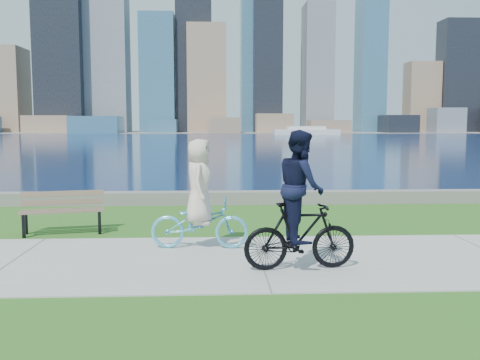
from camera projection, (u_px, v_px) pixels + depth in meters
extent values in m
plane|color=#245716|center=(260.00, 260.00, 8.71)|extent=(320.00, 320.00, 0.00)
cube|color=#9D9D98|center=(260.00, 260.00, 8.71)|extent=(80.00, 3.50, 0.02)
cube|color=slate|center=(242.00, 198.00, 14.85)|extent=(90.00, 0.50, 0.35)
cube|color=#0B1F4A|center=(220.00, 139.00, 80.23)|extent=(320.00, 131.00, 0.01)
cube|color=gray|center=(218.00, 132.00, 137.85)|extent=(320.00, 30.00, 0.12)
cube|color=#886B54|center=(49.00, 124.00, 127.81)|extent=(10.75, 7.14, 4.18)
cube|color=navy|center=(97.00, 125.00, 125.88)|extent=(11.32, 9.83, 4.01)
cube|color=navy|center=(163.00, 126.00, 129.38)|extent=(6.73, 6.24, 3.32)
cube|color=#886B54|center=(224.00, 125.00, 126.86)|extent=(7.30, 8.80, 3.69)
cube|color=#886B54|center=(274.00, 123.00, 129.66)|extent=(8.91, 6.12, 4.66)
cube|color=#886B54|center=(329.00, 127.00, 128.31)|extent=(9.59, 6.33, 3.11)
cube|color=black|center=(398.00, 124.00, 130.06)|extent=(7.50, 8.86, 4.32)
cube|color=slate|center=(446.00, 121.00, 129.73)|extent=(7.20, 6.50, 6.06)
cube|color=#886B54|center=(12.00, 90.00, 136.27)|extent=(6.52, 10.57, 21.46)
cube|color=black|center=(59.00, 29.00, 132.18)|extent=(11.55, 7.63, 51.41)
cube|color=slate|center=(105.00, 8.00, 136.01)|extent=(10.83, 9.00, 63.06)
cube|color=navy|center=(159.00, 75.00, 137.21)|extent=(8.70, 11.20, 29.69)
cube|color=#886B54|center=(207.00, 80.00, 136.26)|extent=(9.62, 11.18, 26.85)
cube|color=black|center=(266.00, 56.00, 134.87)|extent=(6.98, 11.61, 38.54)
cube|color=slate|center=(317.00, 69.00, 137.81)|extent=(7.17, 9.30, 32.57)
cube|color=navy|center=(371.00, 48.00, 138.31)|extent=(6.41, 8.82, 43.61)
cube|color=#886B54|center=(422.00, 97.00, 140.83)|extent=(8.11, 6.40, 18.29)
cube|color=black|center=(462.00, 77.00, 139.49)|extent=(11.57, 6.90, 28.93)
cube|color=navy|center=(256.00, 6.00, 135.96)|extent=(8.00, 8.00, 64.00)
cube|color=silver|center=(306.00, 132.00, 106.72)|extent=(13.06, 3.73, 1.12)
cube|color=silver|center=(306.00, 128.00, 106.63)|extent=(7.46, 2.80, 0.65)
cube|color=black|center=(24.00, 226.00, 10.41)|extent=(0.07, 0.07, 0.46)
cube|color=black|center=(100.00, 223.00, 10.77)|extent=(0.07, 0.07, 0.46)
cube|color=black|center=(26.00, 223.00, 10.77)|extent=(0.07, 0.07, 0.46)
cube|color=black|center=(100.00, 220.00, 11.13)|extent=(0.07, 0.07, 0.46)
cube|color=brown|center=(62.00, 212.00, 10.57)|extent=(1.62, 0.44, 0.04)
cube|color=brown|center=(62.00, 211.00, 10.72)|extent=(1.62, 0.44, 0.04)
cube|color=brown|center=(63.00, 209.00, 10.88)|extent=(1.62, 0.44, 0.04)
cube|color=brown|center=(63.00, 202.00, 10.99)|extent=(1.62, 0.41, 0.12)
cube|color=brown|center=(63.00, 194.00, 11.00)|extent=(1.62, 0.41, 0.12)
imported|color=#5CC1E1|center=(200.00, 223.00, 9.46)|extent=(0.71, 1.76, 0.90)
imported|color=white|center=(199.00, 182.00, 9.39)|extent=(0.53, 0.77, 1.51)
imported|color=black|center=(300.00, 236.00, 8.06)|extent=(0.65, 1.75, 1.03)
imported|color=black|center=(300.00, 186.00, 7.98)|extent=(0.70, 0.86, 1.68)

